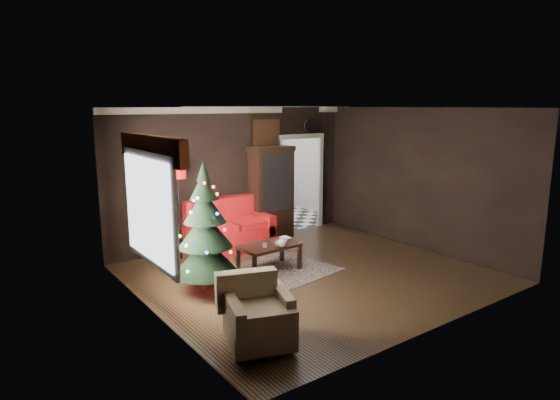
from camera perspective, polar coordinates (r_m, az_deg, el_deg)
floor at (r=8.27m, az=3.69°, el=-8.84°), size 5.50×5.50×0.00m
ceiling at (r=7.76m, az=3.96°, el=10.95°), size 5.50×5.50×0.00m
wall_back at (r=9.92m, az=-5.41°, el=2.88°), size 5.50×0.00×5.50m
wall_front at (r=6.22m, az=18.64°, el=-2.72°), size 5.50×0.00×5.50m
wall_left at (r=6.53m, az=-15.14°, el=-1.86°), size 0.00×5.50×5.50m
wall_right at (r=9.86m, az=16.26°, el=2.42°), size 0.00×5.50×5.50m
doorway at (r=10.93m, az=2.33°, el=1.84°), size 1.10×0.10×2.10m
left_window at (r=6.72m, az=-15.45°, el=-1.08°), size 0.05×1.60×1.40m
valance at (r=6.63m, az=-15.18°, el=5.94°), size 0.12×2.10×0.35m
kitchen_floor at (r=12.33m, az=-2.01°, el=-2.04°), size 3.00×3.00×0.00m
kitchen_window at (r=13.27m, az=-5.56°, el=6.30°), size 0.70×0.06×0.70m
rug at (r=8.31m, az=-0.97°, el=-8.68°), size 2.33×1.84×0.01m
loveseat at (r=9.52m, az=-6.02°, el=-3.01°), size 1.70×0.90×1.00m
curio_cabinet at (r=10.21m, az=-1.08°, el=0.60°), size 0.90×0.45×1.90m
floor_lamp at (r=9.03m, az=-11.90°, el=-1.84°), size 0.40×0.40×1.90m
christmas_tree at (r=7.25m, az=-8.94°, el=-3.17°), size 1.09×1.09×1.86m
armchair at (r=5.79m, az=-2.53°, el=-13.04°), size 1.00×1.00×0.81m
coffee_table at (r=8.36m, az=-1.33°, el=-6.84°), size 1.05×0.67×0.46m
teapot at (r=8.13m, az=0.19°, el=-5.10°), size 0.21×0.21×0.16m
cup_a at (r=8.21m, az=-0.33°, el=-5.27°), size 0.09×0.09×0.06m
cup_b at (r=8.14m, az=-1.84°, el=-5.43°), size 0.10×0.10×0.06m
book at (r=8.62m, az=0.27°, el=-3.99°), size 0.15×0.02×0.20m
wall_clock at (r=10.90m, az=3.60°, el=8.84°), size 0.32×0.32×0.06m
painting at (r=10.20m, az=-1.70°, el=7.96°), size 0.62×0.05×0.52m
kitchen_counter at (r=13.23m, az=-4.92°, el=0.83°), size 1.80×0.60×0.90m
kitchen_table at (r=11.84m, az=-2.42°, el=-0.75°), size 0.70×0.70×0.75m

